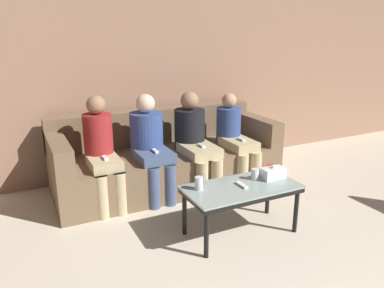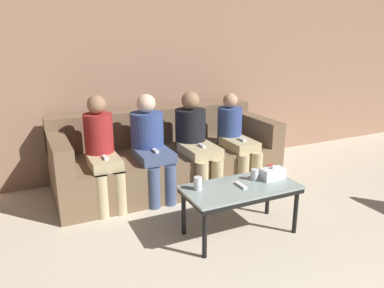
{
  "view_description": "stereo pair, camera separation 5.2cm",
  "coord_description": "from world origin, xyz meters",
  "px_view_note": "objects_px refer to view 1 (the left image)",
  "views": [
    {
      "loc": [
        -1.56,
        -0.23,
        1.75
      ],
      "look_at": [
        0.0,
        2.93,
        0.69
      ],
      "focal_mm": 35.0,
      "sensor_mm": 36.0,
      "label": 1
    },
    {
      "loc": [
        -1.51,
        -0.26,
        1.75
      ],
      "look_at": [
        0.0,
        2.93,
        0.69
      ],
      "focal_mm": 35.0,
      "sensor_mm": 36.0,
      "label": 2
    }
  ],
  "objects_px": {
    "couch": "(166,159)",
    "game_remote": "(242,185)",
    "cup_near_left": "(271,169)",
    "seated_person_left_end": "(101,149)",
    "coffee_table": "(241,191)",
    "seated_person_mid_left": "(150,142)",
    "cup_far_center": "(255,174)",
    "tissue_box": "(273,173)",
    "seated_person_mid_right": "(194,138)",
    "cup_near_right": "(199,183)",
    "seated_person_right_end": "(235,136)"
  },
  "relations": [
    {
      "from": "couch",
      "to": "game_remote",
      "type": "distance_m",
      "value": 1.37
    },
    {
      "from": "cup_near_left",
      "to": "seated_person_left_end",
      "type": "height_order",
      "value": "seated_person_left_end"
    },
    {
      "from": "coffee_table",
      "to": "seated_person_mid_left",
      "type": "xyz_separation_m",
      "value": [
        -0.43,
        1.14,
        0.2
      ]
    },
    {
      "from": "couch",
      "to": "coffee_table",
      "type": "bearing_deg",
      "value": -82.97
    },
    {
      "from": "couch",
      "to": "cup_far_center",
      "type": "xyz_separation_m",
      "value": [
        0.36,
        -1.27,
        0.2
      ]
    },
    {
      "from": "couch",
      "to": "tissue_box",
      "type": "relative_size",
      "value": 11.62
    },
    {
      "from": "cup_near_left",
      "to": "cup_far_center",
      "type": "xyz_separation_m",
      "value": [
        -0.23,
        -0.06,
        0.01
      ]
    },
    {
      "from": "tissue_box",
      "to": "seated_person_left_end",
      "type": "height_order",
      "value": "seated_person_left_end"
    },
    {
      "from": "seated_person_mid_left",
      "to": "seated_person_mid_right",
      "type": "relative_size",
      "value": 1.01
    },
    {
      "from": "cup_near_left",
      "to": "cup_far_center",
      "type": "height_order",
      "value": "cup_far_center"
    },
    {
      "from": "coffee_table",
      "to": "cup_far_center",
      "type": "distance_m",
      "value": 0.23
    },
    {
      "from": "game_remote",
      "to": "seated_person_mid_right",
      "type": "relative_size",
      "value": 0.14
    },
    {
      "from": "cup_near_left",
      "to": "seated_person_mid_right",
      "type": "distance_m",
      "value": 1.04
    },
    {
      "from": "cup_near_right",
      "to": "tissue_box",
      "type": "bearing_deg",
      "value": -5.74
    },
    {
      "from": "couch",
      "to": "seated_person_left_end",
      "type": "bearing_deg",
      "value": -164.59
    },
    {
      "from": "cup_far_center",
      "to": "seated_person_mid_left",
      "type": "height_order",
      "value": "seated_person_mid_left"
    },
    {
      "from": "seated_person_mid_left",
      "to": "tissue_box",
      "type": "bearing_deg",
      "value": -54.89
    },
    {
      "from": "seated_person_mid_left",
      "to": "seated_person_mid_right",
      "type": "bearing_deg",
      "value": -2.29
    },
    {
      "from": "coffee_table",
      "to": "game_remote",
      "type": "xyz_separation_m",
      "value": [
        0.0,
        -0.0,
        0.06
      ]
    },
    {
      "from": "cup_near_right",
      "to": "seated_person_left_end",
      "type": "distance_m",
      "value": 1.19
    },
    {
      "from": "game_remote",
      "to": "seated_person_left_end",
      "type": "bearing_deg",
      "value": 130.12
    },
    {
      "from": "cup_near_left",
      "to": "seated_person_right_end",
      "type": "height_order",
      "value": "seated_person_right_end"
    },
    {
      "from": "cup_far_center",
      "to": "cup_near_left",
      "type": "bearing_deg",
      "value": 15.74
    },
    {
      "from": "couch",
      "to": "cup_far_center",
      "type": "relative_size",
      "value": 25.44
    },
    {
      "from": "cup_near_right",
      "to": "couch",
      "type": "bearing_deg",
      "value": 80.71
    },
    {
      "from": "coffee_table",
      "to": "seated_person_mid_left",
      "type": "bearing_deg",
      "value": 110.56
    },
    {
      "from": "seated_person_mid_right",
      "to": "cup_near_left",
      "type": "bearing_deg",
      "value": -71.87
    },
    {
      "from": "game_remote",
      "to": "seated_person_right_end",
      "type": "height_order",
      "value": "seated_person_right_end"
    },
    {
      "from": "cup_far_center",
      "to": "seated_person_right_end",
      "type": "relative_size",
      "value": 0.1
    },
    {
      "from": "tissue_box",
      "to": "seated_person_left_end",
      "type": "distance_m",
      "value": 1.72
    },
    {
      "from": "seated_person_mid_left",
      "to": "seated_person_right_end",
      "type": "height_order",
      "value": "seated_person_mid_left"
    },
    {
      "from": "coffee_table",
      "to": "game_remote",
      "type": "distance_m",
      "value": 0.06
    },
    {
      "from": "seated_person_mid_right",
      "to": "cup_far_center",
      "type": "bearing_deg",
      "value": -84.74
    },
    {
      "from": "coffee_table",
      "to": "seated_person_left_end",
      "type": "distance_m",
      "value": 1.49
    },
    {
      "from": "cup_near_left",
      "to": "seated_person_mid_right",
      "type": "height_order",
      "value": "seated_person_mid_right"
    },
    {
      "from": "couch",
      "to": "game_remote",
      "type": "bearing_deg",
      "value": -82.97
    },
    {
      "from": "couch",
      "to": "seated_person_left_end",
      "type": "relative_size",
      "value": 2.24
    },
    {
      "from": "coffee_table",
      "to": "seated_person_mid_right",
      "type": "xyz_separation_m",
      "value": [
        0.1,
        1.12,
        0.19
      ]
    },
    {
      "from": "cup_near_left",
      "to": "tissue_box",
      "type": "bearing_deg",
      "value": -118.01
    },
    {
      "from": "couch",
      "to": "seated_person_left_end",
      "type": "xyz_separation_m",
      "value": [
        -0.79,
        -0.22,
        0.3
      ]
    },
    {
      "from": "cup_near_left",
      "to": "seated_person_left_end",
      "type": "relative_size",
      "value": 0.08
    },
    {
      "from": "coffee_table",
      "to": "seated_person_left_end",
      "type": "xyz_separation_m",
      "value": [
        -0.95,
        1.13,
        0.19
      ]
    },
    {
      "from": "cup_far_center",
      "to": "tissue_box",
      "type": "distance_m",
      "value": 0.17
    },
    {
      "from": "cup_far_center",
      "to": "seated_person_mid_right",
      "type": "xyz_separation_m",
      "value": [
        -0.1,
        1.04,
        0.09
      ]
    },
    {
      "from": "seated_person_right_end",
      "to": "couch",
      "type": "bearing_deg",
      "value": 162.31
    },
    {
      "from": "cup_near_left",
      "to": "seated_person_mid_right",
      "type": "xyz_separation_m",
      "value": [
        -0.32,
        0.98,
        0.1
      ]
    },
    {
      "from": "couch",
      "to": "seated_person_mid_left",
      "type": "height_order",
      "value": "seated_person_mid_left"
    },
    {
      "from": "cup_far_center",
      "to": "tissue_box",
      "type": "xyz_separation_m",
      "value": [
        0.16,
        -0.05,
        0.0
      ]
    },
    {
      "from": "seated_person_left_end",
      "to": "seated_person_mid_left",
      "type": "height_order",
      "value": "seated_person_left_end"
    },
    {
      "from": "cup_far_center",
      "to": "tissue_box",
      "type": "bearing_deg",
      "value": -17.04
    }
  ]
}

